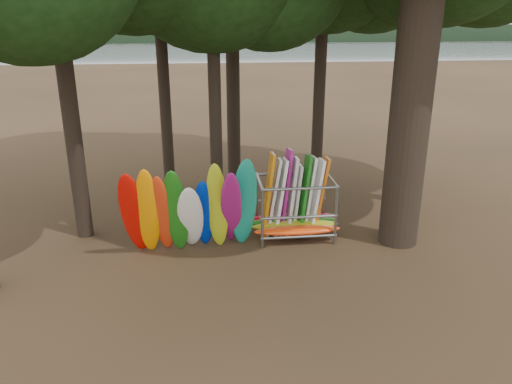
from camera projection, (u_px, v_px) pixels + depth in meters
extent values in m
plane|color=#47331E|center=(264.00, 253.00, 14.81)|extent=(120.00, 120.00, 0.00)
plane|color=gray|center=(212.00, 63.00, 70.94)|extent=(160.00, 160.00, 0.00)
cube|color=black|center=(207.00, 34.00, 117.02)|extent=(160.00, 4.00, 4.00)
cylinder|color=black|center=(62.00, 50.00, 14.11)|extent=(0.51, 0.51, 11.46)
cylinder|color=black|center=(161.00, 30.00, 17.62)|extent=(0.43, 0.43, 12.31)
cylinder|color=black|center=(232.00, 3.00, 19.29)|extent=(0.55, 0.55, 14.19)
cylinder|color=black|center=(321.00, 45.00, 18.73)|extent=(0.45, 0.45, 11.21)
cylinder|color=black|center=(214.00, 64.00, 16.10)|extent=(0.42, 0.42, 10.34)
cylinder|color=black|center=(427.00, 40.00, 16.83)|extent=(0.56, 0.56, 11.71)
cylinder|color=black|center=(422.00, 7.00, 13.27)|extent=(1.17, 1.17, 13.77)
ellipsoid|color=red|center=(134.00, 214.00, 14.08)|extent=(0.93, 1.43, 2.86)
ellipsoid|color=orange|center=(148.00, 212.00, 14.04)|extent=(0.75, 1.34, 2.96)
ellipsoid|color=red|center=(163.00, 214.00, 14.21)|extent=(0.73, 1.35, 2.74)
ellipsoid|color=#1B6914|center=(176.00, 212.00, 14.16)|extent=(0.79, 1.27, 2.87)
ellipsoid|color=white|center=(190.00, 218.00, 14.33)|extent=(0.77, 1.67, 2.49)
ellipsoid|color=#0129B9|center=(204.00, 214.00, 14.60)|extent=(0.62, 1.26, 2.48)
ellipsoid|color=#B2C41C|center=(217.00, 207.00, 14.38)|extent=(0.77, 1.28, 3.00)
ellipsoid|color=#9D1771|center=(231.00, 209.00, 14.38)|extent=(0.68, 2.04, 2.94)
ellipsoid|color=#148D72|center=(244.00, 203.00, 14.57)|extent=(0.89, 1.22, 3.05)
ellipsoid|color=#FF440E|center=(297.00, 230.00, 15.36)|extent=(2.70, 0.55, 0.24)
ellipsoid|color=#ACB017|center=(295.00, 225.00, 15.72)|extent=(2.78, 0.55, 0.24)
ellipsoid|color=#247A1B|center=(293.00, 221.00, 16.01)|extent=(2.93, 0.55, 0.24)
ellipsoid|color=red|center=(292.00, 218.00, 16.30)|extent=(3.02, 0.55, 0.24)
cube|color=orange|center=(268.00, 196.00, 15.58)|extent=(0.45, 0.79, 2.71)
cube|color=silver|center=(273.00, 198.00, 15.72)|extent=(0.54, 0.75, 2.49)
cube|color=white|center=(280.00, 198.00, 15.63)|extent=(0.49, 0.79, 2.52)
cube|color=#A61B84|center=(285.00, 192.00, 15.79)|extent=(0.47, 0.82, 2.78)
cube|color=silver|center=(292.00, 198.00, 15.65)|extent=(0.40, 0.77, 2.56)
cube|color=silver|center=(296.00, 200.00, 15.90)|extent=(0.37, 0.75, 2.25)
cube|color=#197219|center=(303.00, 196.00, 15.69)|extent=(0.45, 0.80, 2.62)
cube|color=white|center=(308.00, 196.00, 15.86)|extent=(0.45, 0.78, 2.53)
cube|color=white|center=(315.00, 198.00, 15.72)|extent=(0.51, 0.79, 2.48)
cube|color=orange|center=(320.00, 196.00, 15.89)|extent=(0.54, 0.76, 2.49)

